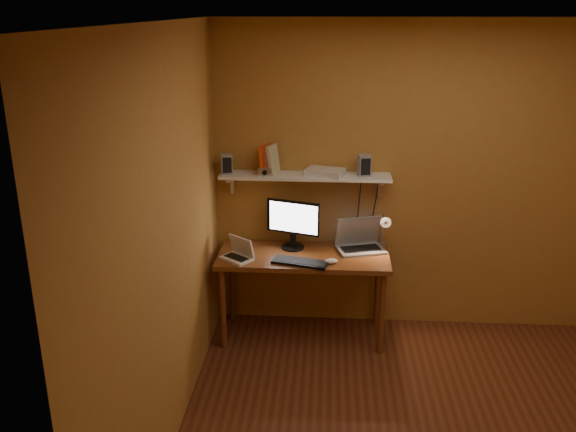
# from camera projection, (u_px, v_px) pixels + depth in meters

# --- Properties ---
(room) EXTENTS (3.44, 3.24, 2.64)m
(room) POSITION_uv_depth(u_px,v_px,m) (454.00, 256.00, 3.55)
(room) COLOR brown
(room) RESTS_ON ground
(desk) EXTENTS (1.40, 0.60, 0.75)m
(desk) POSITION_uv_depth(u_px,v_px,m) (303.00, 264.00, 5.02)
(desk) COLOR brown
(desk) RESTS_ON ground
(wall_shelf) EXTENTS (1.40, 0.25, 0.21)m
(wall_shelf) POSITION_uv_depth(u_px,v_px,m) (305.00, 176.00, 4.98)
(wall_shelf) COLOR white
(wall_shelf) RESTS_ON room
(monitor) EXTENTS (0.44, 0.24, 0.41)m
(monitor) POSITION_uv_depth(u_px,v_px,m) (293.00, 222.00, 5.05)
(monitor) COLOR black
(monitor) RESTS_ON desk
(laptop) EXTENTS (0.44, 0.37, 0.28)m
(laptop) POSITION_uv_depth(u_px,v_px,m) (359.00, 241.00, 5.08)
(laptop) COLOR gray
(laptop) RESTS_ON desk
(netbook) EXTENTS (0.30, 0.29, 0.18)m
(netbook) POSITION_uv_depth(u_px,v_px,m) (239.00, 253.00, 4.89)
(netbook) COLOR silver
(netbook) RESTS_ON desk
(keyboard) EXTENTS (0.47, 0.26, 0.02)m
(keyboard) POSITION_uv_depth(u_px,v_px,m) (300.00, 262.00, 4.81)
(keyboard) COLOR black
(keyboard) RESTS_ON desk
(mouse) EXTENTS (0.12, 0.09, 0.04)m
(mouse) POSITION_uv_depth(u_px,v_px,m) (331.00, 261.00, 4.81)
(mouse) COLOR silver
(mouse) RESTS_ON desk
(desk_lamp) EXTENTS (0.09, 0.23, 0.38)m
(desk_lamp) POSITION_uv_depth(u_px,v_px,m) (384.00, 227.00, 5.00)
(desk_lamp) COLOR silver
(desk_lamp) RESTS_ON desk
(speaker_left) EXTENTS (0.11, 0.11, 0.16)m
(speaker_left) POSITION_uv_depth(u_px,v_px,m) (227.00, 164.00, 4.97)
(speaker_left) COLOR gray
(speaker_left) RESTS_ON wall_shelf
(speaker_right) EXTENTS (0.11, 0.11, 0.17)m
(speaker_right) POSITION_uv_depth(u_px,v_px,m) (364.00, 165.00, 4.91)
(speaker_right) COLOR gray
(speaker_right) RESTS_ON wall_shelf
(books) EXTENTS (0.17, 0.17, 0.24)m
(books) POSITION_uv_depth(u_px,v_px,m) (269.00, 159.00, 4.96)
(books) COLOR #E04311
(books) RESTS_ON wall_shelf
(shelf_camera) EXTENTS (0.11, 0.05, 0.07)m
(shelf_camera) POSITION_uv_depth(u_px,v_px,m) (265.00, 172.00, 4.92)
(shelf_camera) COLOR silver
(shelf_camera) RESTS_ON wall_shelf
(router) EXTENTS (0.34, 0.28, 0.05)m
(router) POSITION_uv_depth(u_px,v_px,m) (325.00, 172.00, 4.95)
(router) COLOR silver
(router) RESTS_ON wall_shelf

